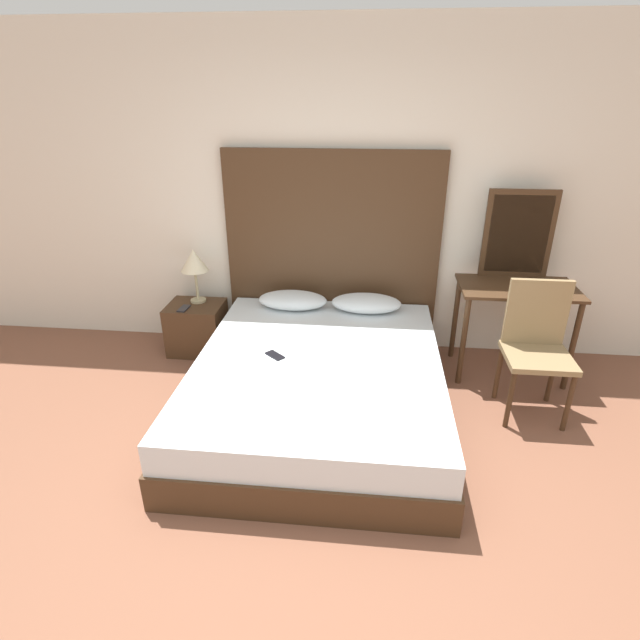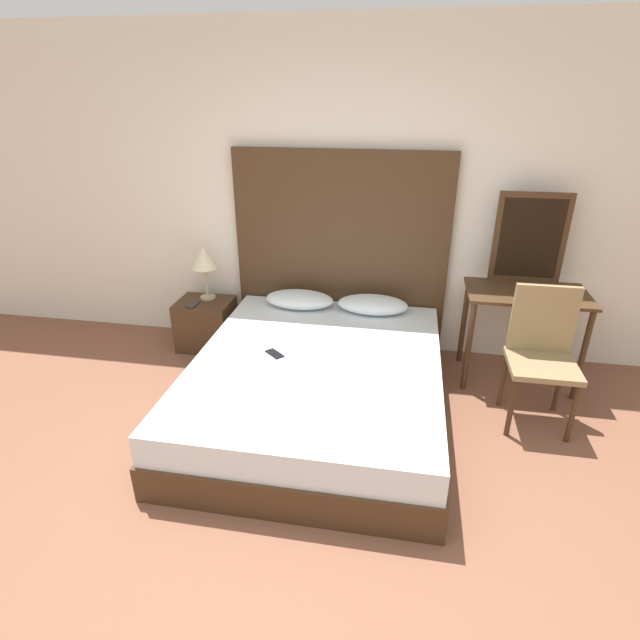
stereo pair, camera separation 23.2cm
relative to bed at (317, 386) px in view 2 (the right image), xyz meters
The scene contains 13 objects.
ground_plane 1.44m from the bed, 89.00° to the right, with size 16.00×16.00×0.00m, color brown.
wall_back 1.63m from the bed, 88.78° to the left, with size 10.00×0.06×2.70m.
bed is the anchor object (origin of this frame).
headboard 1.28m from the bed, 90.00° to the left, with size 1.84×0.05×1.75m.
pillow_left 0.97m from the bed, 110.10° to the left, with size 0.59×0.31×0.15m.
pillow_right 0.97m from the bed, 69.90° to the left, with size 0.59×0.31×0.15m.
phone_on_bed 0.39m from the bed, behind, with size 0.16×0.15×0.01m.
nightstand 1.46m from the bed, 144.70° to the left, with size 0.48×0.39×0.45m.
table_lamp 1.61m from the bed, 142.05° to the left, with size 0.24×0.24×0.48m.
phone_on_nightstand 1.48m from the bed, 149.26° to the left, with size 0.08×0.15×0.01m.
vanity_desk 1.73m from the bed, 26.37° to the left, with size 0.90×0.53×0.77m.
vanity_mirror 2.01m from the bed, 33.23° to the left, with size 0.54×0.03×0.71m.
chair 1.59m from the bed, ahead, with size 0.45×0.43×0.98m.
Camera 2 is at (0.54, -1.60, 2.18)m, focal length 28.00 mm.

